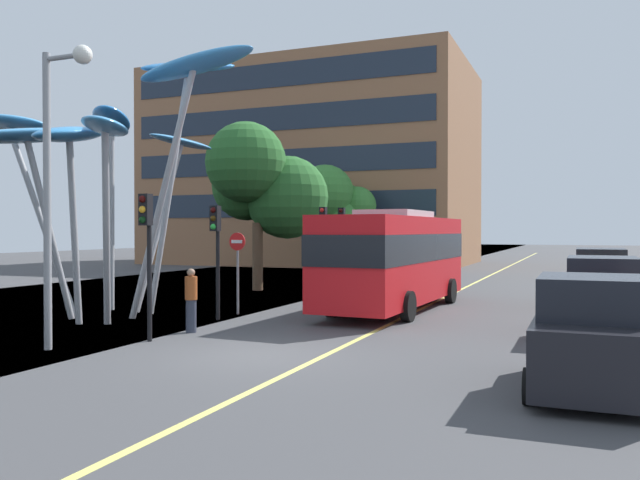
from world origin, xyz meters
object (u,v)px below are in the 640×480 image
object	(u,v)px
red_bus	(395,256)
no_entry_sign	(238,260)
leaf_sculpture	(106,128)
car_parked_far	(600,281)
traffic_light_island_mid	(323,232)
car_parked_mid	(602,300)
traffic_light_kerb_far	(216,237)
traffic_light_opposite	(342,231)
car_parked_near	(592,338)
traffic_light_kerb_near	(147,235)
pedestrian	(191,300)
street_lamp	(57,158)

from	to	relation	value
red_bus	no_entry_sign	xyz separation A→B (m)	(-4.61, -3.13, -0.11)
leaf_sculpture	car_parked_far	size ratio (longest dim) A/B	2.45
traffic_light_island_mid	car_parked_mid	world-z (taller)	traffic_light_island_mid
leaf_sculpture	traffic_light_island_mid	world-z (taller)	leaf_sculpture
traffic_light_kerb_far	no_entry_sign	world-z (taller)	traffic_light_kerb_far
traffic_light_island_mid	traffic_light_opposite	size ratio (longest dim) A/B	0.98
car_parked_near	no_entry_sign	xyz separation A→B (m)	(-10.94, 6.92, 0.87)
traffic_light_kerb_near	pedestrian	bearing A→B (deg)	84.26
car_parked_far	red_bus	bearing A→B (deg)	-155.73
no_entry_sign	red_bus	bearing A→B (deg)	34.21
leaf_sculpture	traffic_light_kerb_near	distance (m)	6.32
red_bus	street_lamp	distance (m)	12.02
red_bus	traffic_light_opposite	size ratio (longest dim) A/B	2.53
leaf_sculpture	traffic_light_island_mid	xyz separation A→B (m)	(4.29, 8.27, -3.39)
red_bus	street_lamp	world-z (taller)	street_lamp
red_bus	traffic_light_kerb_far	size ratio (longest dim) A/B	2.72
traffic_light_kerb_near	traffic_light_island_mid	world-z (taller)	traffic_light_island_mid
traffic_light_kerb_near	traffic_light_island_mid	distance (m)	11.61
traffic_light_opposite	car_parked_mid	bearing A→B (deg)	-40.77
car_parked_mid	no_entry_sign	bearing A→B (deg)	177.23
traffic_light_island_mid	traffic_light_opposite	bearing A→B (deg)	93.64
car_parked_near	pedestrian	bearing A→B (deg)	163.45
leaf_sculpture	traffic_light_kerb_far	world-z (taller)	leaf_sculpture
red_bus	pedestrian	world-z (taller)	red_bus
traffic_light_opposite	street_lamp	world-z (taller)	street_lamp
leaf_sculpture	traffic_light_kerb_near	world-z (taller)	leaf_sculpture
car_parked_far	pedestrian	distance (m)	14.65
red_bus	leaf_sculpture	xyz separation A→B (m)	(-8.19, -5.40, 4.21)
car_parked_near	car_parked_mid	world-z (taller)	car_parked_mid
leaf_sculpture	no_entry_sign	size ratio (longest dim) A/B	4.06
traffic_light_kerb_far	traffic_light_opposite	xyz separation A→B (m)	(0.42, 10.25, 0.18)
traffic_light_island_mid	red_bus	bearing A→B (deg)	-36.40
traffic_light_island_mid	car_parked_mid	size ratio (longest dim) A/B	0.87
red_bus	car_parked_near	distance (m)	11.92
traffic_light_kerb_near	car_parked_far	xyz separation A→B (m)	(10.81, 11.78, -1.70)
car_parked_near	street_lamp	xyz separation A→B (m)	(-11.59, -0.44, 3.58)
traffic_light_opposite	no_entry_sign	distance (m)	8.77
red_bus	car_parked_mid	size ratio (longest dim) A/B	2.25
car_parked_mid	pedestrian	size ratio (longest dim) A/B	2.46
leaf_sculpture	traffic_light_kerb_near	bearing A→B (deg)	-38.85
traffic_light_kerb_near	car_parked_mid	distance (m)	11.96
traffic_light_opposite	pedestrian	size ratio (longest dim) A/B	2.18
car_parked_far	no_entry_sign	bearing A→B (deg)	-151.47
no_entry_sign	traffic_light_kerb_far	bearing A→B (deg)	-85.90
traffic_light_opposite	car_parked_far	distance (m)	11.27
traffic_light_island_mid	car_parked_mid	bearing A→B (deg)	-31.83
car_parked_near	street_lamp	size ratio (longest dim) A/B	0.54
red_bus	traffic_light_kerb_near	xyz separation A→B (m)	(-4.05, -8.73, 0.79)
car_parked_mid	pedestrian	bearing A→B (deg)	-162.41
car_parked_near	leaf_sculpture	bearing A→B (deg)	162.24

